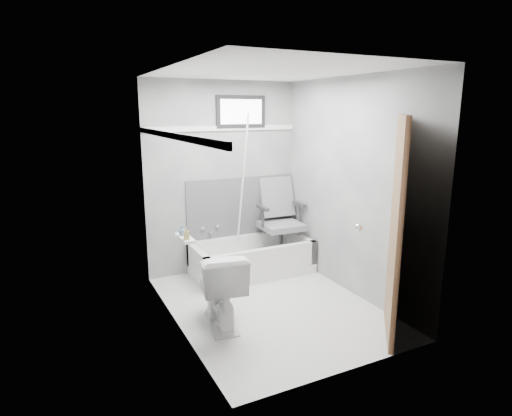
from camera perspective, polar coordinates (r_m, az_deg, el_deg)
floor at (r=4.68m, az=1.95°, el=-12.90°), size 2.60×2.60×0.00m
ceiling at (r=4.23m, az=2.21°, el=17.82°), size 2.60×2.60×0.00m
wall_back at (r=5.46m, az=-4.43°, el=4.04°), size 2.00×0.02×2.40m
wall_front at (r=3.24m, az=13.04°, el=-2.37°), size 2.00×0.02×2.40m
wall_left at (r=3.93m, az=-10.87°, el=0.39°), size 0.02×2.60×2.40m
wall_right at (r=4.85m, az=12.55°, el=2.65°), size 0.02×2.60×2.40m
bathtub at (r=5.46m, az=-0.53°, el=-6.64°), size 1.50×0.70×0.42m
office_chair at (r=5.57m, az=3.39°, el=-1.58°), size 0.63×0.63×1.05m
toilet at (r=4.19m, az=-4.84°, el=-10.51°), size 0.56×0.83×0.75m
door at (r=3.98m, az=23.73°, el=-3.29°), size 0.78×0.78×2.00m
window at (r=5.48m, az=-2.04°, el=12.71°), size 0.66×0.04×0.40m
backerboard at (r=5.62m, az=-1.96°, el=0.18°), size 1.50×0.02×0.78m
trim_back at (r=5.39m, az=-4.49°, el=10.55°), size 2.00×0.02×0.06m
trim_left at (r=3.85m, az=-11.08°, el=9.45°), size 0.02×2.60×0.06m
pole at (r=5.33m, az=-1.90°, el=2.21°), size 0.02×0.43×1.91m
shelf at (r=3.96m, az=-9.43°, el=-3.96°), size 0.10×0.32×0.02m
soap_bottle_a at (r=3.86m, az=-9.26°, el=-3.36°), size 0.06×0.06×0.11m
soap_bottle_b at (r=3.99m, az=-9.85°, el=-2.94°), size 0.09×0.09×0.08m
faucet at (r=5.50m, az=-6.13°, el=-2.86°), size 0.26×0.10×0.16m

